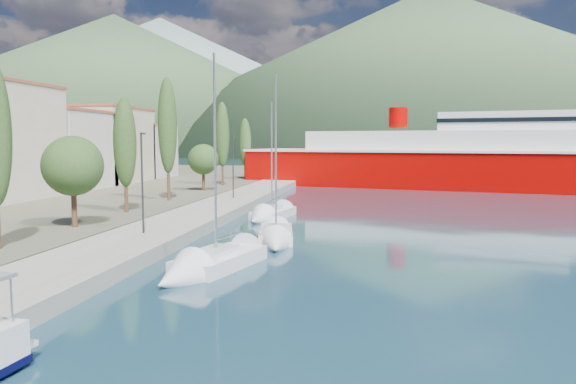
# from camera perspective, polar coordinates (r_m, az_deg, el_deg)

# --- Properties ---
(ground) EXTENTS (1400.00, 1400.00, 0.00)m
(ground) POSITION_cam_1_polar(r_m,az_deg,el_deg) (137.19, 7.12, 2.50)
(ground) COLOR #193A4A
(quay) EXTENTS (5.00, 88.00, 0.80)m
(quay) POSITION_cam_1_polar(r_m,az_deg,el_deg) (45.57, -8.79, -2.37)
(quay) COLOR gray
(quay) RESTS_ON ground
(hills_far) EXTENTS (1480.00, 900.00, 180.00)m
(hills_far) POSITION_cam_1_polar(r_m,az_deg,el_deg) (653.43, 21.38, 11.08)
(hills_far) COLOR gray
(hills_far) RESTS_ON ground
(hills_near) EXTENTS (1010.00, 520.00, 115.00)m
(hills_near) POSITION_cam_1_polar(r_m,az_deg,el_deg) (402.69, 22.96, 10.90)
(hills_near) COLOR #3D5A38
(hills_near) RESTS_ON ground
(town_buildings) EXTENTS (9.20, 69.20, 11.30)m
(town_buildings) POSITION_cam_1_polar(r_m,az_deg,el_deg) (65.36, -25.35, 4.01)
(town_buildings) COLOR beige
(town_buildings) RESTS_ON land_strip
(tree_row) EXTENTS (3.94, 64.77, 11.67)m
(tree_row) POSITION_cam_1_polar(r_m,az_deg,el_deg) (51.01, -13.64, 4.53)
(tree_row) COLOR #47301E
(tree_row) RESTS_ON land_strip
(lamp_posts) EXTENTS (0.15, 43.00, 6.06)m
(lamp_posts) POSITION_cam_1_polar(r_m,az_deg,el_deg) (34.81, -14.56, 1.29)
(lamp_posts) COLOR #2D2D33
(lamp_posts) RESTS_ON quay
(sailboat_near) EXTENTS (4.37, 8.37, 11.53)m
(sailboat_near) POSITION_cam_1_polar(r_m,az_deg,el_deg) (27.09, -9.04, -7.75)
(sailboat_near) COLOR silver
(sailboat_near) RESTS_ON ground
(sailboat_mid) EXTENTS (3.41, 8.17, 11.41)m
(sailboat_mid) POSITION_cam_1_polar(r_m,az_deg,el_deg) (34.74, -1.25, -4.86)
(sailboat_mid) COLOR silver
(sailboat_mid) RESTS_ON ground
(sailboat_far) EXTENTS (3.53, 7.41, 10.46)m
(sailboat_far) POSITION_cam_1_polar(r_m,az_deg,el_deg) (45.30, -2.29, -2.49)
(sailboat_far) COLOR silver
(sailboat_far) RESTS_ON ground
(ferry) EXTENTS (59.74, 25.35, 11.61)m
(ferry) POSITION_cam_1_polar(r_m,az_deg,el_deg) (79.62, 16.92, 2.94)
(ferry) COLOR #A00100
(ferry) RESTS_ON ground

